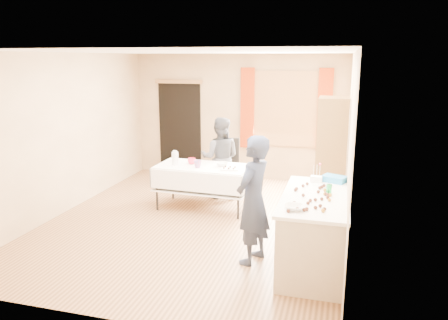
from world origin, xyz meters
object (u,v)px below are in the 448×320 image
(counter, at_px, (314,231))
(chair, at_px, (227,178))
(woman, at_px, (220,158))
(cabinet, at_px, (331,153))
(party_table, at_px, (203,183))
(girl, at_px, (253,200))

(counter, relative_size, chair, 1.58)
(counter, xyz_separation_m, woman, (-1.86, 2.34, 0.29))
(chair, bearing_deg, cabinet, -13.96)
(cabinet, distance_m, counter, 2.40)
(party_table, xyz_separation_m, girl, (1.22, -1.74, 0.36))
(party_table, height_order, girl, girl)
(girl, bearing_deg, cabinet, 177.75)
(chair, bearing_deg, girl, -76.89)
(cabinet, bearing_deg, woman, -179.70)
(counter, distance_m, chair, 3.09)
(party_table, relative_size, woman, 1.08)
(chair, relative_size, woman, 0.71)
(girl, bearing_deg, counter, 112.58)
(cabinet, bearing_deg, chair, 174.80)
(chair, xyz_separation_m, girl, (1.04, -2.59, 0.50))
(girl, bearing_deg, woman, -138.16)
(chair, bearing_deg, counter, -63.40)
(girl, bearing_deg, party_table, -127.85)
(party_table, relative_size, chair, 1.53)
(cabinet, height_order, girl, cabinet)
(cabinet, distance_m, party_table, 2.23)
(cabinet, relative_size, chair, 1.79)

